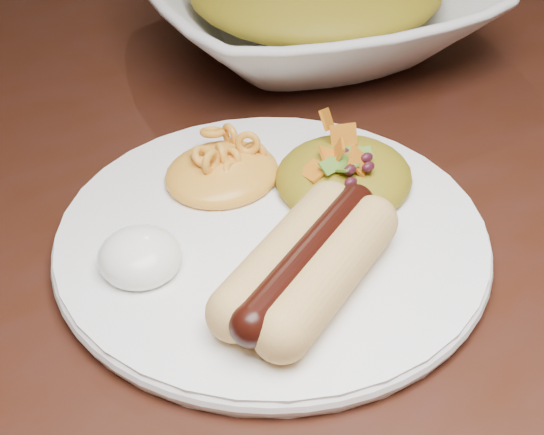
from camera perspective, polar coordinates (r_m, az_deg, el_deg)
table at (r=0.64m, az=-13.99°, el=-4.32°), size 1.60×0.90×0.75m
plate at (r=0.51m, az=0.00°, el=-1.49°), size 0.34×0.34×0.01m
hotdog at (r=0.46m, az=2.46°, el=-3.14°), size 0.12×0.10×0.03m
mac_and_cheese at (r=0.54m, az=-3.47°, el=3.93°), size 0.10×0.09×0.03m
sour_cream at (r=0.47m, az=-9.10°, el=-2.07°), size 0.06×0.06×0.03m
taco_salad at (r=0.53m, az=5.00°, el=3.55°), size 0.09×0.09×0.04m
serving_bowl at (r=0.73m, az=2.87°, el=14.41°), size 0.36×0.36×0.07m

